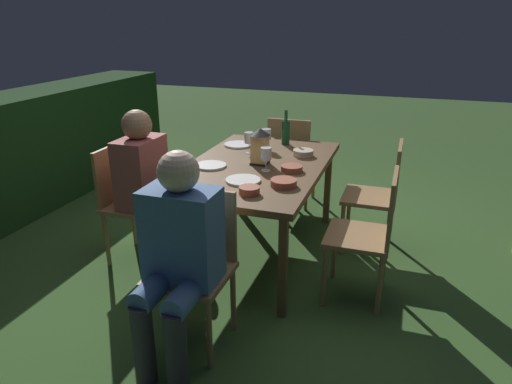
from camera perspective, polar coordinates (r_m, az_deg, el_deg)
ground_plane at (r=3.70m, az=0.00°, el=-7.37°), size 16.00×16.00×0.00m
dining_table at (r=3.43m, az=0.00°, el=2.54°), size 1.60×0.97×0.73m
chair_head_near at (r=2.61m, az=-7.44°, el=-8.30°), size 0.40×0.42×0.87m
person_in_blue at (r=2.39m, az=-9.65°, el=-7.26°), size 0.48×0.38×1.15m
chair_side_left_a at (r=3.01m, az=13.83°, el=-4.64°), size 0.42×0.40×0.87m
chair_side_right_a at (r=3.57m, az=-15.41°, el=-0.69°), size 0.42×0.40×0.87m
person_in_rust at (r=3.41m, az=-12.91°, el=1.28°), size 0.38×0.47×1.15m
chair_side_left_b at (r=3.68m, az=14.93°, el=0.02°), size 0.42×0.40×0.87m
chair_head_far at (r=4.45m, az=4.33°, el=4.33°), size 0.40×0.42×0.87m
lantern_centerpiece at (r=3.39m, az=0.49°, el=5.87°), size 0.15×0.15×0.27m
green_bottle_on_table at (r=3.94m, az=3.67°, el=7.40°), size 0.07×0.07×0.29m
wine_glass_a at (r=3.78m, az=1.28°, el=6.99°), size 0.08×0.08×0.17m
wine_glass_b at (r=3.24m, az=1.24°, el=4.59°), size 0.08×0.08×0.17m
wine_glass_c at (r=3.67m, az=-0.85°, el=6.55°), size 0.08×0.08×0.17m
plate_a at (r=3.92m, az=-2.20°, el=5.83°), size 0.23×0.23×0.01m
plate_b at (r=3.06m, az=-1.60°, el=1.45°), size 0.23×0.23×0.01m
plate_c at (r=3.38m, az=-5.59°, el=3.26°), size 0.23×0.23×0.01m
bowl_olives at (r=2.84m, az=-0.83°, el=0.23°), size 0.13×0.13×0.05m
bowl_bread at (r=2.98m, az=3.41°, el=1.17°), size 0.17×0.17×0.04m
bowl_salad at (r=3.64m, az=5.82°, el=4.84°), size 0.16×0.16×0.05m
bowl_dip at (r=3.27m, az=4.40°, el=2.93°), size 0.15×0.15×0.04m
hedge_backdrop at (r=4.78m, az=-28.50°, el=3.62°), size 4.44×0.62×1.07m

